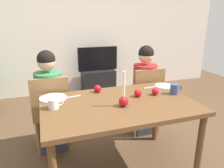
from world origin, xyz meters
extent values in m
cube|color=silver|center=(0.00, 2.60, 1.30)|extent=(6.40, 0.10, 2.60)
cube|color=brown|center=(0.00, 0.00, 0.73)|extent=(1.40, 0.90, 0.04)
cylinder|color=brown|center=(0.64, -0.39, 0.35)|extent=(0.06, 0.06, 0.71)
cylinder|color=brown|center=(-0.64, 0.39, 0.35)|extent=(0.06, 0.06, 0.71)
cylinder|color=brown|center=(0.64, 0.39, 0.35)|extent=(0.06, 0.06, 0.71)
cube|color=olive|center=(-0.59, 0.69, 0.43)|extent=(0.40, 0.40, 0.04)
cube|color=olive|center=(-0.59, 0.51, 0.68)|extent=(0.40, 0.04, 0.45)
cylinder|color=olive|center=(-0.42, 0.86, 0.21)|extent=(0.04, 0.04, 0.41)
cylinder|color=olive|center=(-0.76, 0.86, 0.21)|extent=(0.04, 0.04, 0.41)
cylinder|color=olive|center=(-0.42, 0.52, 0.21)|extent=(0.04, 0.04, 0.41)
cylinder|color=olive|center=(-0.76, 0.52, 0.21)|extent=(0.04, 0.04, 0.41)
cube|color=olive|center=(0.60, 0.69, 0.43)|extent=(0.40, 0.40, 0.04)
cube|color=olive|center=(0.60, 0.51, 0.68)|extent=(0.40, 0.04, 0.45)
cylinder|color=olive|center=(0.77, 0.86, 0.21)|extent=(0.04, 0.04, 0.41)
cylinder|color=olive|center=(0.43, 0.86, 0.21)|extent=(0.04, 0.04, 0.41)
cylinder|color=olive|center=(0.77, 0.52, 0.21)|extent=(0.04, 0.04, 0.41)
cylinder|color=olive|center=(0.43, 0.52, 0.21)|extent=(0.04, 0.04, 0.41)
cube|color=#33384C|center=(-0.59, 0.64, 0.23)|extent=(0.28, 0.28, 0.45)
cylinder|color=#387A4C|center=(-0.59, 0.64, 0.69)|extent=(0.30, 0.30, 0.48)
sphere|color=tan|center=(-0.59, 0.64, 1.04)|extent=(0.19, 0.19, 0.19)
sphere|color=black|center=(-0.59, 0.64, 1.07)|extent=(0.19, 0.19, 0.19)
cube|color=#33384C|center=(0.60, 0.64, 0.23)|extent=(0.28, 0.28, 0.45)
cylinder|color=#AD2323|center=(0.60, 0.64, 0.69)|extent=(0.30, 0.30, 0.48)
sphere|color=tan|center=(0.60, 0.64, 1.04)|extent=(0.19, 0.19, 0.19)
sphere|color=black|center=(0.60, 0.64, 1.07)|extent=(0.19, 0.19, 0.19)
cube|color=black|center=(0.41, 2.30, 0.24)|extent=(0.64, 0.40, 0.48)
cube|color=black|center=(0.41, 2.30, 0.71)|extent=(0.79, 0.04, 0.46)
cube|color=black|center=(0.41, 2.30, 0.71)|extent=(0.76, 0.05, 0.46)
sphere|color=red|center=(0.01, -0.09, 0.80)|extent=(0.09, 0.09, 0.09)
cylinder|color=#EFE5C6|center=(0.01, -0.09, 0.96)|extent=(0.02, 0.02, 0.23)
cylinder|color=white|center=(-0.57, 0.30, 0.76)|extent=(0.26, 0.26, 0.01)
cylinder|color=white|center=(0.65, 0.28, 0.76)|extent=(0.21, 0.21, 0.01)
cylinder|color=silver|center=(-0.58, 0.06, 0.79)|extent=(0.09, 0.09, 0.09)
torus|color=silver|center=(-0.53, 0.06, 0.80)|extent=(0.06, 0.01, 0.06)
cylinder|color=#33477F|center=(0.62, 0.04, 0.80)|extent=(0.08, 0.08, 0.10)
torus|color=#33477F|center=(0.67, 0.04, 0.81)|extent=(0.07, 0.01, 0.07)
cube|color=silver|center=(-0.40, 0.27, 0.75)|extent=(0.18, 0.04, 0.01)
cube|color=silver|center=(0.49, 0.29, 0.75)|extent=(0.18, 0.03, 0.01)
sphere|color=#B51020|center=(-0.11, 0.34, 0.79)|extent=(0.08, 0.08, 0.08)
sphere|color=red|center=(0.42, 0.07, 0.79)|extent=(0.07, 0.07, 0.07)
sphere|color=red|center=(0.23, 0.08, 0.79)|extent=(0.08, 0.08, 0.08)
camera|label=1|loc=(-0.64, -1.70, 1.52)|focal=34.09mm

